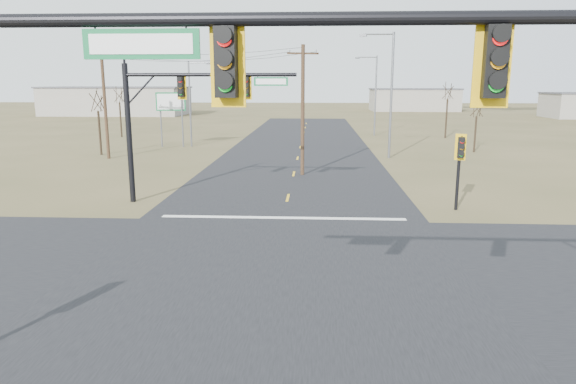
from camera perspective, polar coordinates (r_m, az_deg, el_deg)
The scene contains 19 objects.
ground at distance 18.10m, azimuth -2.11°, elevation -9.06°, with size 320.00×320.00×0.00m, color brown.
road_ew at distance 18.09m, azimuth -2.11°, elevation -9.03°, with size 160.00×14.00×0.02m, color black.
road_ns at distance 18.09m, azimuth -2.11°, elevation -9.02°, with size 14.00×160.00×0.02m, color black.
stop_bar_far at distance 25.21m, azimuth -0.58°, elevation -2.87°, with size 12.00×0.40×0.01m, color silver.
mast_arm_near at distance 8.58m, azimuth 24.67°, elevation 6.25°, with size 11.63×0.44×8.03m.
mast_arm_far at distance 28.48m, azimuth -11.96°, elevation 9.57°, with size 9.30×0.54×7.54m.
pedestal_signal_ne at distance 27.63m, azimuth 18.61°, elevation 4.02°, with size 0.67×0.58×4.01m.
utility_pole_near at distance 36.55m, azimuth 1.64°, elevation 9.25°, with size 2.19×0.68×9.11m.
utility_pole_far at distance 47.56m, azimuth -19.68°, elevation 9.34°, with size 2.29×0.33×9.35m.
highway_sign at distance 54.56m, azimuth -12.87°, elevation 9.07°, with size 2.94×0.64×5.59m.
streetlight_a at distance 46.00m, azimuth 11.14°, elevation 11.21°, with size 3.01×0.44×10.76m.
streetlight_b at distance 66.03m, azimuth 9.53°, elevation 10.99°, with size 2.74×0.28×9.83m.
streetlight_c at distance 54.51m, azimuth -10.66°, elevation 10.12°, with size 2.44×0.34×8.74m.
bare_tree_a at distance 50.34m, azimuth -20.43°, elevation 9.56°, with size 2.94×2.94×6.32m.
bare_tree_b at distance 66.33m, azimuth -18.27°, elevation 10.25°, with size 3.31×3.31×6.45m.
bare_tree_c at distance 52.29m, azimuth 20.28°, elevation 8.83°, with size 2.79×2.79×5.45m.
bare_tree_d at distance 65.06m, azimuth 17.37°, elevation 10.71°, with size 3.17×3.17×7.00m.
warehouse_left at distance 114.68m, azimuth -18.43°, elevation 9.52°, with size 28.00×14.00×5.50m, color gray.
warehouse_mid at distance 129.03m, azimuth 13.76°, elevation 9.89°, with size 20.00×12.00×5.00m, color gray.
Camera 1 is at (1.56, -16.82, 6.50)m, focal length 32.00 mm.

